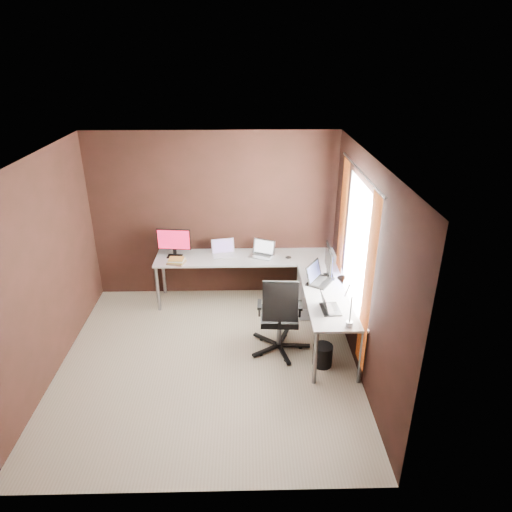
{
  "coord_description": "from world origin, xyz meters",
  "views": [
    {
      "loc": [
        0.48,
        -4.56,
        3.54
      ],
      "look_at": [
        0.6,
        0.95,
        0.99
      ],
      "focal_mm": 32.0,
      "sensor_mm": 36.0,
      "label": 1
    }
  ],
  "objects_px": {
    "book_stack": "(176,261)",
    "office_chair": "(279,329)",
    "monitor_right": "(329,261)",
    "desk_lamp": "(345,295)",
    "laptop_black_big": "(318,278)",
    "laptop_black_small": "(328,307)",
    "monitor_left": "(174,241)",
    "drawer_pedestal": "(313,293)",
    "wastebasket": "(323,355)",
    "laptop_white": "(224,252)",
    "laptop_silver": "(262,252)"
  },
  "relations": [
    {
      "from": "book_stack",
      "to": "office_chair",
      "type": "distance_m",
      "value": 1.82
    },
    {
      "from": "monitor_right",
      "to": "desk_lamp",
      "type": "distance_m",
      "value": 1.12
    },
    {
      "from": "laptop_black_big",
      "to": "laptop_black_small",
      "type": "bearing_deg",
      "value": -146.49
    },
    {
      "from": "laptop_black_small",
      "to": "office_chair",
      "type": "relative_size",
      "value": 0.29
    },
    {
      "from": "monitor_left",
      "to": "desk_lamp",
      "type": "xyz_separation_m",
      "value": [
        2.11,
        -1.82,
        0.12
      ]
    },
    {
      "from": "monitor_left",
      "to": "book_stack",
      "type": "relative_size",
      "value": 1.77
    },
    {
      "from": "desk_lamp",
      "to": "monitor_right",
      "type": "bearing_deg",
      "value": 95.83
    },
    {
      "from": "drawer_pedestal",
      "to": "wastebasket",
      "type": "distance_m",
      "value": 1.24
    },
    {
      "from": "laptop_black_small",
      "to": "office_chair",
      "type": "xyz_separation_m",
      "value": [
        -0.55,
        0.24,
        -0.46
      ]
    },
    {
      "from": "monitor_right",
      "to": "laptop_black_small",
      "type": "relative_size",
      "value": 1.66
    },
    {
      "from": "laptop_white",
      "to": "office_chair",
      "type": "relative_size",
      "value": 0.35
    },
    {
      "from": "wastebasket",
      "to": "laptop_white",
      "type": "bearing_deg",
      "value": 126.95
    },
    {
      "from": "desk_lamp",
      "to": "wastebasket",
      "type": "xyz_separation_m",
      "value": [
        -0.15,
        0.2,
        -0.96
      ]
    },
    {
      "from": "laptop_silver",
      "to": "laptop_white",
      "type": "bearing_deg",
      "value": -159.42
    },
    {
      "from": "laptop_white",
      "to": "wastebasket",
      "type": "distance_m",
      "value": 2.17
    },
    {
      "from": "monitor_left",
      "to": "wastebasket",
      "type": "xyz_separation_m",
      "value": [
        1.96,
        -1.62,
        -0.83
      ]
    },
    {
      "from": "laptop_black_big",
      "to": "monitor_left",
      "type": "bearing_deg",
      "value": 99.35
    },
    {
      "from": "drawer_pedestal",
      "to": "monitor_left",
      "type": "distance_m",
      "value": 2.15
    },
    {
      "from": "office_chair",
      "to": "wastebasket",
      "type": "bearing_deg",
      "value": -28.27
    },
    {
      "from": "drawer_pedestal",
      "to": "laptop_black_small",
      "type": "xyz_separation_m",
      "value": [
        -0.0,
        -1.15,
        0.48
      ]
    },
    {
      "from": "desk_lamp",
      "to": "office_chair",
      "type": "distance_m",
      "value": 1.14
    },
    {
      "from": "laptop_silver",
      "to": "book_stack",
      "type": "distance_m",
      "value": 1.25
    },
    {
      "from": "laptop_black_big",
      "to": "laptop_white",
      "type": "bearing_deg",
      "value": 87.6
    },
    {
      "from": "laptop_silver",
      "to": "wastebasket",
      "type": "distance_m",
      "value": 1.87
    },
    {
      "from": "monitor_left",
      "to": "laptop_white",
      "type": "relative_size",
      "value": 1.31
    },
    {
      "from": "book_stack",
      "to": "wastebasket",
      "type": "bearing_deg",
      "value": -35.93
    },
    {
      "from": "monitor_right",
      "to": "desk_lamp",
      "type": "relative_size",
      "value": 0.9
    },
    {
      "from": "drawer_pedestal",
      "to": "laptop_white",
      "type": "bearing_deg",
      "value": 161.7
    },
    {
      "from": "book_stack",
      "to": "monitor_right",
      "type": "bearing_deg",
      "value": -12.92
    },
    {
      "from": "drawer_pedestal",
      "to": "office_chair",
      "type": "height_order",
      "value": "office_chair"
    },
    {
      "from": "drawer_pedestal",
      "to": "laptop_black_big",
      "type": "bearing_deg",
      "value": -92.81
    },
    {
      "from": "drawer_pedestal",
      "to": "laptop_black_small",
      "type": "distance_m",
      "value": 1.25
    },
    {
      "from": "laptop_black_big",
      "to": "wastebasket",
      "type": "height_order",
      "value": "laptop_black_big"
    },
    {
      "from": "monitor_left",
      "to": "laptop_black_big",
      "type": "height_order",
      "value": "monitor_left"
    },
    {
      "from": "monitor_right",
      "to": "laptop_black_big",
      "type": "distance_m",
      "value": 0.27
    },
    {
      "from": "laptop_white",
      "to": "laptop_silver",
      "type": "height_order",
      "value": "laptop_silver"
    },
    {
      "from": "drawer_pedestal",
      "to": "laptop_black_big",
      "type": "xyz_separation_m",
      "value": [
        -0.02,
        -0.44,
        0.48
      ]
    },
    {
      "from": "laptop_silver",
      "to": "laptop_black_big",
      "type": "relative_size",
      "value": 0.89
    },
    {
      "from": "drawer_pedestal",
      "to": "monitor_right",
      "type": "xyz_separation_m",
      "value": [
        0.13,
        -0.33,
        0.67
      ]
    },
    {
      "from": "laptop_white",
      "to": "laptop_black_small",
      "type": "bearing_deg",
      "value": -61.75
    },
    {
      "from": "office_chair",
      "to": "wastebasket",
      "type": "xyz_separation_m",
      "value": [
        0.51,
        -0.31,
        -0.18
      ]
    },
    {
      "from": "drawer_pedestal",
      "to": "laptop_white",
      "type": "distance_m",
      "value": 1.44
    },
    {
      "from": "monitor_right",
      "to": "office_chair",
      "type": "distance_m",
      "value": 1.12
    },
    {
      "from": "monitor_right",
      "to": "laptop_black_big",
      "type": "xyz_separation_m",
      "value": [
        -0.15,
        -0.12,
        -0.19
      ]
    },
    {
      "from": "office_chair",
      "to": "laptop_black_big",
      "type": "bearing_deg",
      "value": 45.27
    },
    {
      "from": "laptop_white",
      "to": "wastebasket",
      "type": "bearing_deg",
      "value": -63.93
    },
    {
      "from": "monitor_right",
      "to": "laptop_white",
      "type": "distance_m",
      "value": 1.62
    },
    {
      "from": "laptop_white",
      "to": "book_stack",
      "type": "bearing_deg",
      "value": -168.09
    },
    {
      "from": "office_chair",
      "to": "wastebasket",
      "type": "height_order",
      "value": "office_chair"
    },
    {
      "from": "laptop_white",
      "to": "desk_lamp",
      "type": "relative_size",
      "value": 0.65
    }
  ]
}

